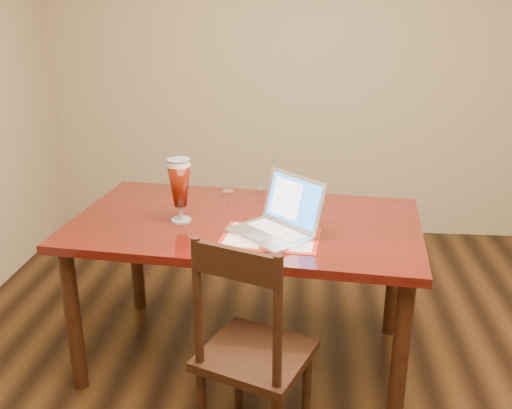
{
  "coord_description": "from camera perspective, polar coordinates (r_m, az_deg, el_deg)",
  "views": [
    {
      "loc": [
        -0.21,
        -1.98,
        1.85
      ],
      "look_at": [
        -0.44,
        0.51,
        0.94
      ],
      "focal_mm": 40.0,
      "sensor_mm": 36.0,
      "label": 1
    }
  ],
  "objects": [
    {
      "name": "dining_chair",
      "position": [
        2.43,
        -0.43,
        -14.57
      ],
      "size": [
        0.54,
        0.53,
        1.0
      ],
      "rotation": [
        0.0,
        0.0,
        -0.38
      ],
      "color": "black",
      "rests_on": "ground"
    },
    {
      "name": "dining_table",
      "position": [
        2.87,
        -1.17,
        -3.19
      ],
      "size": [
        1.8,
        1.13,
        1.12
      ],
      "rotation": [
        0.0,
        0.0,
        -0.1
      ],
      "color": "#550D0B",
      "rests_on": "ground"
    },
    {
      "name": "room_shell",
      "position": [
        1.99,
        11.81,
        17.1
      ],
      "size": [
        4.51,
        5.01,
        2.71
      ],
      "color": "tan",
      "rests_on": "ground"
    }
  ]
}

